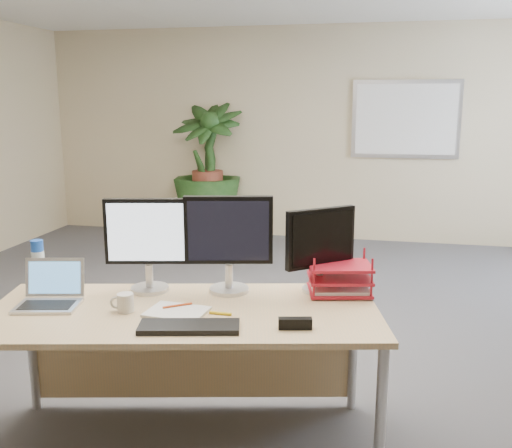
% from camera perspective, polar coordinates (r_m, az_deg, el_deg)
% --- Properties ---
extents(floor, '(8.00, 8.00, 0.00)m').
position_cam_1_polar(floor, '(3.91, -2.60, -14.84)').
color(floor, '#46464B').
rests_on(floor, ground).
extents(back_wall, '(7.00, 0.04, 2.70)m').
position_cam_1_polar(back_wall, '(7.43, 5.25, 8.91)').
color(back_wall, beige).
rests_on(back_wall, floor).
extents(whiteboard, '(1.30, 0.04, 0.95)m').
position_cam_1_polar(whiteboard, '(7.33, 14.74, 10.08)').
color(whiteboard, silver).
rests_on(whiteboard, back_wall).
extents(desk, '(2.09, 1.23, 0.75)m').
position_cam_1_polar(desk, '(3.07, -6.93, -10.54)').
color(desk, tan).
rests_on(desk, floor).
extents(floor_plant, '(0.93, 0.93, 1.50)m').
position_cam_1_polar(floor_plant, '(7.45, -4.86, 4.29)').
color(floor_plant, '#153613').
rests_on(floor_plant, floor).
extents(monitor_left, '(0.46, 0.21, 0.51)m').
position_cam_1_polar(monitor_left, '(3.14, -10.77, -1.45)').
color(monitor_left, silver).
rests_on(monitor_left, desk).
extents(monitor_right, '(0.47, 0.22, 0.53)m').
position_cam_1_polar(monitor_right, '(3.07, -2.76, -1.37)').
color(monitor_right, silver).
rests_on(monitor_right, desk).
extents(monitor_dark, '(0.35, 0.29, 0.46)m').
position_cam_1_polar(monitor_dark, '(3.10, 6.48, -2.02)').
color(monitor_dark, silver).
rests_on(monitor_dark, desk).
extents(laptop, '(0.36, 0.33, 0.22)m').
position_cam_1_polar(laptop, '(3.13, -19.83, -6.52)').
color(laptop, silver).
rests_on(laptop, desk).
extents(keyboard, '(0.48, 0.25, 0.03)m').
position_cam_1_polar(keyboard, '(2.67, -6.71, -10.16)').
color(keyboard, black).
rests_on(keyboard, desk).
extents(coffee_mug, '(0.12, 0.08, 0.09)m').
position_cam_1_polar(coffee_mug, '(2.92, -12.98, -7.67)').
color(coffee_mug, silver).
rests_on(coffee_mug, desk).
extents(spiral_notebook, '(0.31, 0.24, 0.01)m').
position_cam_1_polar(spiral_notebook, '(2.87, -7.93, -8.69)').
color(spiral_notebook, silver).
rests_on(spiral_notebook, desk).
extents(orange_pen, '(0.13, 0.10, 0.01)m').
position_cam_1_polar(orange_pen, '(2.92, -7.85, -8.07)').
color(orange_pen, '#CB4416').
rests_on(orange_pen, spiral_notebook).
extents(yellow_highlighter, '(0.11, 0.02, 0.01)m').
position_cam_1_polar(yellow_highlighter, '(2.82, -3.57, -8.90)').
color(yellow_highlighter, yellow).
rests_on(yellow_highlighter, desk).
extents(water_bottle, '(0.07, 0.07, 0.28)m').
position_cam_1_polar(water_bottle, '(3.35, -20.91, -3.98)').
color(water_bottle, silver).
rests_on(water_bottle, desk).
extents(letter_tray, '(0.38, 0.32, 0.16)m').
position_cam_1_polar(letter_tray, '(3.13, 8.34, -5.63)').
color(letter_tray, '#B21527').
rests_on(letter_tray, desk).
extents(stapler, '(0.16, 0.07, 0.05)m').
position_cam_1_polar(stapler, '(2.66, 3.94, -9.89)').
color(stapler, black).
rests_on(stapler, desk).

